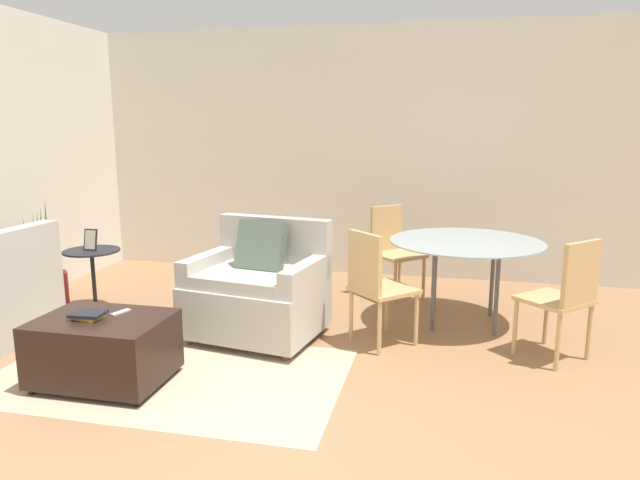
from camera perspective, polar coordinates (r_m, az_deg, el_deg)
name	(u,v)px	position (r m, az deg, el deg)	size (l,w,h in m)	color
ground_plane	(212,472)	(3.07, -10.77, -21.81)	(20.00, 20.00, 0.00)	#936B47
wall_back	(351,153)	(6.47, 3.13, 8.66)	(12.00, 0.06, 2.75)	beige
area_rug	(170,374)	(4.14, -14.80, -12.85)	(2.38, 1.40, 0.01)	tan
armchair	(258,291)	(4.60, -6.20, -5.12)	(1.11, 0.97, 0.94)	#B2ADA3
ottoman	(104,348)	(4.06, -20.79, -10.03)	(0.83, 0.61, 0.45)	black
book_stack	(88,315)	(4.01, -22.15, -6.96)	(0.21, 0.17, 0.04)	gold
tv_remote_primary	(121,312)	(4.06, -19.31, -6.83)	(0.09, 0.15, 0.01)	#B7B7BC
potted_plant	(43,284)	(5.95, -25.94, -4.00)	(0.43, 0.43, 1.04)	maroon
side_table	(93,268)	(5.60, -21.77, -2.58)	(0.50, 0.50, 0.57)	black
picture_frame	(91,240)	(5.55, -21.96, 0.02)	(0.13, 0.07, 0.19)	black
dining_table	(466,248)	(4.96, 14.37, -0.79)	(1.28, 1.28, 0.73)	#99A8AD
dining_chair_near_left	(375,281)	(4.36, 5.53, -4.09)	(0.59, 0.59, 0.90)	tan
dining_chair_near_right	(566,292)	(4.41, 23.38, -4.80)	(0.59, 0.59, 0.90)	tan
dining_chair_far_left	(392,245)	(5.67, 7.26, -0.52)	(0.59, 0.59, 0.90)	tan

